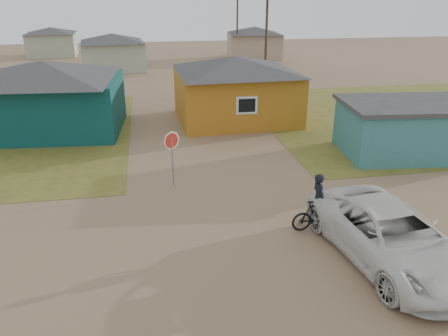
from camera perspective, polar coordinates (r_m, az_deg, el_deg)
The scene contains 13 objects.
ground at distance 14.54m, azimuth 2.85°, elevation -9.13°, with size 120.00×120.00×0.00m, color #8F7053.
grass_ne at distance 31.16m, azimuth 23.27°, elevation 6.38°, with size 20.00×18.00×0.00m, color olive.
house_teal at distance 26.77m, azimuth -22.22°, elevation 8.73°, with size 8.93×7.08×4.00m.
house_yellow at distance 27.20m, azimuth 1.58°, elevation 10.43°, with size 7.72×6.76×3.90m.
shed_turquoise at distance 23.18m, azimuth 22.76°, elevation 4.83°, with size 6.71×4.93×2.60m.
house_pale_west at distance 46.54m, azimuth -14.29°, elevation 14.53°, with size 7.04×6.15×3.60m.
house_beige_east at distance 53.95m, azimuth 3.97°, elevation 16.11°, with size 6.95×6.05×3.60m.
house_pale_north at distance 59.43m, azimuth -21.57°, elevation 15.14°, with size 6.28×5.81×3.40m.
utility_pole_near at distance 35.51m, azimuth 5.53°, elevation 16.60°, with size 1.40×0.20×8.00m.
utility_pole_far at distance 51.26m, azimuth 1.74°, elevation 18.39°, with size 1.40×0.20×8.00m.
stop_sign at distance 17.68m, azimuth -6.82°, elevation 2.88°, with size 0.77×0.19×2.37m.
cyclist at distance 15.01m, azimuth 12.11°, elevation -5.33°, with size 1.83×0.68×2.04m.
vehicle at distance 13.93m, azimuth 20.97°, elevation -8.27°, with size 2.78×6.02×1.67m, color silver.
Camera 1 is at (-2.86, -12.09, 7.56)m, focal length 35.00 mm.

